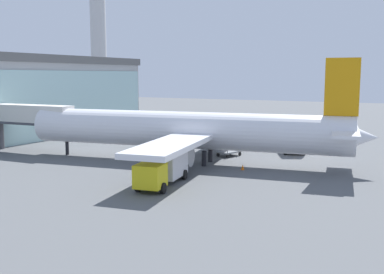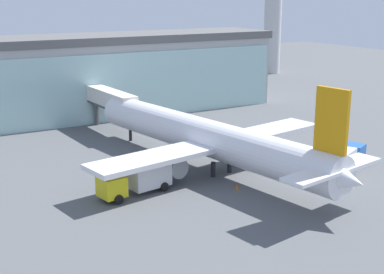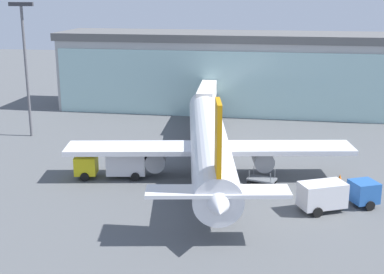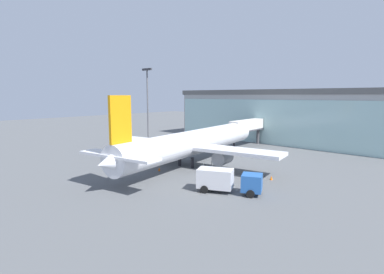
{
  "view_description": "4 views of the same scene",
  "coord_description": "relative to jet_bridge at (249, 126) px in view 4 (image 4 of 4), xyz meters",
  "views": [
    {
      "loc": [
        -43.63,
        -16.94,
        9.45
      ],
      "look_at": [
        -0.25,
        4.93,
        2.73
      ],
      "focal_mm": 42.0,
      "sensor_mm": 36.0,
      "label": 1
    },
    {
      "loc": [
        -31.33,
        -41.37,
        18.6
      ],
      "look_at": [
        -3.48,
        4.26,
        4.2
      ],
      "focal_mm": 50.0,
      "sensor_mm": 36.0,
      "label": 2
    },
    {
      "loc": [
        4.54,
        -48.87,
        18.97
      ],
      "look_at": [
        -2.93,
        6.06,
        3.7
      ],
      "focal_mm": 50.0,
      "sensor_mm": 36.0,
      "label": 3
    },
    {
      "loc": [
        30.23,
        -30.69,
        11.07
      ],
      "look_at": [
        -1.94,
        5.81,
        4.29
      ],
      "focal_mm": 28.0,
      "sensor_mm": 36.0,
      "label": 4
    }
  ],
  "objects": [
    {
      "name": "ground",
      "position": [
        3.43,
        -26.15,
        -4.44
      ],
      "size": [
        240.0,
        240.0,
        0.0
      ],
      "primitive_type": "plane",
      "color": "#545659"
    },
    {
      "name": "terminal_building",
      "position": [
        3.43,
        11.17,
        1.78
      ],
      "size": [
        57.83,
        14.31,
        12.45
      ],
      "rotation": [
        0.0,
        0.0,
        -0.03
      ],
      "color": "#A0A0A0",
      "rests_on": "ground"
    },
    {
      "name": "jet_bridge",
      "position": [
        0.0,
        0.0,
        0.0
      ],
      "size": [
        2.74,
        12.73,
        5.82
      ],
      "rotation": [
        0.0,
        0.0,
        1.61
      ],
      "color": "silver",
      "rests_on": "ground"
    },
    {
      "name": "apron_light_mast",
      "position": [
        -22.83,
        -9.09,
        6.03
      ],
      "size": [
        3.2,
        0.4,
        17.51
      ],
      "color": "#59595E",
      "rests_on": "ground"
    },
    {
      "name": "airplane",
      "position": [
        2.47,
        -21.09,
        -0.92
      ],
      "size": [
        29.94,
        38.98,
        11.08
      ],
      "rotation": [
        0.0,
        0.0,
        1.72
      ],
      "color": "silver",
      "rests_on": "ground"
    },
    {
      "name": "catering_truck",
      "position": [
        -7.28,
        -23.72,
        -2.97
      ],
      "size": [
        7.54,
        3.35,
        2.65
      ],
      "rotation": [
        0.0,
        0.0,
        3.29
      ],
      "color": "yellow",
      "rests_on": "ground"
    },
    {
      "name": "fuel_truck",
      "position": [
        14.67,
        -29.27,
        -2.97
      ],
      "size": [
        7.57,
        4.96,
        2.65
      ],
      "rotation": [
        0.0,
        0.0,
        0.42
      ],
      "color": "#2659A5",
      "rests_on": "ground"
    },
    {
      "name": "baggage_cart",
      "position": [
        8.12,
        -23.6,
        -3.94
      ],
      "size": [
        3.16,
        2.39,
        1.5
      ],
      "rotation": [
        0.0,
        0.0,
        2.82
      ],
      "color": "slate",
      "rests_on": "ground"
    },
    {
      "name": "safety_cone_nose",
      "position": [
        1.55,
        -27.74,
        -4.16
      ],
      "size": [
        0.36,
        0.36,
        0.55
      ],
      "primitive_type": "cone",
      "color": "orange",
      "rests_on": "ground"
    },
    {
      "name": "safety_cone_wingtip",
      "position": [
        16.15,
        -21.12,
        -4.16
      ],
      "size": [
        0.36,
        0.36,
        0.55
      ],
      "primitive_type": "cone",
      "color": "orange",
      "rests_on": "ground"
    }
  ]
}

